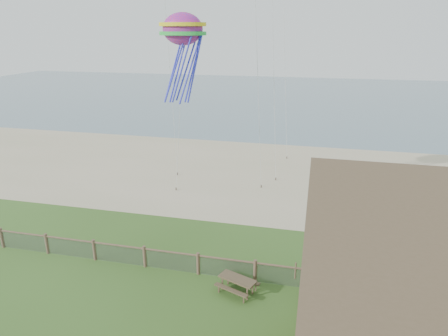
{
  "coord_description": "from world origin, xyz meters",
  "views": [
    {
      "loc": [
        5.42,
        -11.22,
        12.16
      ],
      "look_at": [
        0.92,
        8.0,
        5.3
      ],
      "focal_mm": 32.0,
      "sensor_mm": 36.0,
      "label": 1
    }
  ],
  "objects": [
    {
      "name": "chainlink_fence",
      "position": [
        0.0,
        6.0,
        0.55
      ],
      "size": [
        36.2,
        0.2,
        1.25
      ],
      "primitive_type": null,
      "color": "brown",
      "rests_on": "ground"
    },
    {
      "name": "sand_beach",
      "position": [
        0.0,
        22.0,
        0.0
      ],
      "size": [
        72.0,
        20.0,
        0.02
      ],
      "primitive_type": "cube",
      "color": "tan",
      "rests_on": "ground"
    },
    {
      "name": "picnic_table",
      "position": [
        2.29,
        5.0,
        0.39
      ],
      "size": [
        2.21,
        1.95,
        0.77
      ],
      "primitive_type": null,
      "rotation": [
        0.0,
        0.0,
        -0.37
      ],
      "color": "brown",
      "rests_on": "ground"
    },
    {
      "name": "ocean",
      "position": [
        0.0,
        66.0,
        0.0
      ],
      "size": [
        160.0,
        68.0,
        0.02
      ],
      "primitive_type": "cube",
      "color": "slate",
      "rests_on": "ground"
    },
    {
      "name": "octopus_kite",
      "position": [
        -3.06,
        13.7,
        10.61
      ],
      "size": [
        3.02,
        2.14,
        6.22
      ],
      "primitive_type": null,
      "rotation": [
        0.0,
        0.0,
        -0.0
      ],
      "color": "#F82734"
    }
  ]
}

